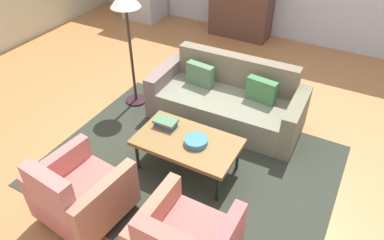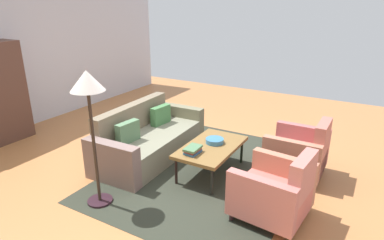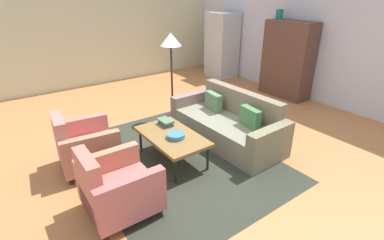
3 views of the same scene
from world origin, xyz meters
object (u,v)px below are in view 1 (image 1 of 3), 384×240
(coffee_table, at_px, (187,143))
(fruit_bowl, at_px, (196,141))
(armchair_left, at_px, (79,196))
(book_stack, at_px, (166,123))
(couch, at_px, (228,100))
(floor_lamp, at_px, (126,9))

(coffee_table, xyz_separation_m, fruit_bowl, (0.11, 0.00, 0.07))
(armchair_left, height_order, book_stack, armchair_left)
(couch, xyz_separation_m, fruit_bowl, (0.11, -1.19, 0.19))
(couch, relative_size, floor_lamp, 1.23)
(coffee_table, relative_size, floor_lamp, 0.70)
(floor_lamp, bearing_deg, coffee_table, -32.58)
(couch, relative_size, armchair_left, 2.41)
(armchair_left, distance_m, fruit_bowl, 1.38)
(couch, height_order, armchair_left, armchair_left)
(fruit_bowl, relative_size, book_stack, 0.97)
(fruit_bowl, bearing_deg, book_stack, 166.97)
(coffee_table, xyz_separation_m, book_stack, (-0.36, 0.11, 0.09))
(coffee_table, xyz_separation_m, armchair_left, (-0.61, -1.17, -0.06))
(coffee_table, height_order, armchair_left, armchair_left)
(fruit_bowl, distance_m, book_stack, 0.48)
(armchair_left, height_order, floor_lamp, floor_lamp)
(fruit_bowl, bearing_deg, armchair_left, -121.67)
(couch, height_order, book_stack, couch)
(armchair_left, bearing_deg, coffee_table, 68.24)
(couch, bearing_deg, book_stack, 70.31)
(book_stack, bearing_deg, fruit_bowl, -13.03)
(coffee_table, bearing_deg, floor_lamp, 147.42)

